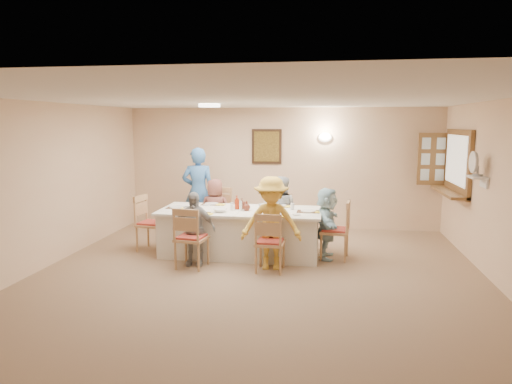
% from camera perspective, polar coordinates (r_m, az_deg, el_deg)
% --- Properties ---
extents(ground, '(7.00, 7.00, 0.00)m').
position_cam_1_polar(ground, '(6.44, -0.18, -11.19)').
color(ground, '#8C725A').
extents(room_walls, '(7.00, 7.00, 7.00)m').
position_cam_1_polar(room_walls, '(6.10, -0.19, 2.33)').
color(room_walls, beige).
rests_on(room_walls, ground).
extents(wall_picture, '(0.62, 0.05, 0.72)m').
position_cam_1_polar(wall_picture, '(9.54, 1.34, 5.71)').
color(wall_picture, black).
rests_on(wall_picture, room_walls).
extents(wall_sconce, '(0.26, 0.09, 0.18)m').
position_cam_1_polar(wall_sconce, '(9.43, 8.63, 6.80)').
color(wall_sconce, white).
rests_on(wall_sconce, room_walls).
extents(ceiling_light, '(0.36, 0.36, 0.05)m').
position_cam_1_polar(ceiling_light, '(7.74, -5.85, 10.70)').
color(ceiling_light, white).
rests_on(ceiling_light, room_walls).
extents(serving_hatch, '(0.06, 1.50, 1.15)m').
position_cam_1_polar(serving_hatch, '(8.71, 23.92, 3.38)').
color(serving_hatch, brown).
rests_on(serving_hatch, room_walls).
extents(hatch_sill, '(0.30, 1.50, 0.05)m').
position_cam_1_polar(hatch_sill, '(8.73, 22.96, -0.02)').
color(hatch_sill, brown).
rests_on(hatch_sill, room_walls).
extents(shutter_door, '(0.55, 0.04, 1.00)m').
position_cam_1_polar(shutter_door, '(9.38, 21.21, 3.86)').
color(shutter_door, brown).
rests_on(shutter_door, room_walls).
extents(fan_shelf, '(0.22, 0.36, 0.03)m').
position_cam_1_polar(fan_shelf, '(7.40, 25.93, 1.68)').
color(fan_shelf, white).
rests_on(fan_shelf, room_walls).
extents(desk_fan, '(0.30, 0.30, 0.28)m').
position_cam_1_polar(desk_fan, '(7.38, 25.79, 2.84)').
color(desk_fan, '#A5A5A8').
rests_on(desk_fan, fan_shelf).
extents(dining_table, '(2.67, 1.13, 0.76)m').
position_cam_1_polar(dining_table, '(7.65, -1.95, -5.02)').
color(dining_table, white).
rests_on(dining_table, ground).
extents(chair_back_left, '(0.55, 0.55, 1.00)m').
position_cam_1_polar(chair_back_left, '(8.51, -4.91, -2.84)').
color(chair_back_left, tan).
rests_on(chair_back_left, ground).
extents(chair_back_right, '(0.46, 0.46, 0.91)m').
position_cam_1_polar(chair_back_right, '(8.32, 3.16, -3.40)').
color(chair_back_right, tan).
rests_on(chair_back_right, ground).
extents(chair_front_left, '(0.51, 0.51, 0.95)m').
position_cam_1_polar(chair_front_left, '(7.01, -8.04, -5.57)').
color(chair_front_left, tan).
rests_on(chair_front_left, ground).
extents(chair_front_right, '(0.45, 0.45, 0.90)m').
position_cam_1_polar(chair_front_right, '(6.77, 1.78, -6.19)').
color(chair_front_right, tan).
rests_on(chair_front_right, ground).
extents(chair_left_end, '(0.52, 0.52, 0.97)m').
position_cam_1_polar(chair_left_end, '(8.05, -12.87, -3.78)').
color(chair_left_end, tan).
rests_on(chair_left_end, ground).
extents(chair_right_end, '(0.51, 0.51, 0.96)m').
position_cam_1_polar(chair_right_end, '(7.49, 9.81, -4.66)').
color(chair_right_end, tan).
rests_on(chair_right_end, ground).
extents(diner_back_left, '(0.59, 0.39, 1.19)m').
position_cam_1_polar(diner_back_left, '(8.38, -5.11, -2.36)').
color(diner_back_left, brown).
rests_on(diner_back_left, ground).
extents(diner_back_right, '(0.73, 0.62, 1.25)m').
position_cam_1_polar(diner_back_right, '(8.17, 3.09, -2.39)').
color(diner_back_right, '#B4BAC3').
rests_on(diner_back_right, ground).
extents(diner_front_left, '(0.68, 0.31, 1.15)m').
position_cam_1_polar(diner_front_left, '(7.10, -7.78, -4.55)').
color(diner_front_left, '#9D9D9D').
rests_on(diner_front_left, ground).
extents(diner_front_right, '(0.99, 0.67, 1.40)m').
position_cam_1_polar(diner_front_right, '(6.83, 1.92, -3.92)').
color(diner_front_right, yellow).
rests_on(diner_front_right, ground).
extents(diner_right_end, '(1.09, 0.38, 1.16)m').
position_cam_1_polar(diner_right_end, '(7.47, 8.83, -3.88)').
color(diner_right_end, silver).
rests_on(diner_right_end, ground).
extents(caregiver, '(0.75, 0.60, 1.73)m').
position_cam_1_polar(caregiver, '(8.90, -7.22, 0.01)').
color(caregiver, '#3D73B8').
rests_on(caregiver, ground).
extents(placemat_fl, '(0.35, 0.26, 0.01)m').
position_cam_1_polar(placemat_fl, '(7.30, -7.22, -2.66)').
color(placemat_fl, '#472B19').
rests_on(placemat_fl, dining_table).
extents(plate_fl, '(0.24, 0.24, 0.02)m').
position_cam_1_polar(plate_fl, '(7.30, -7.22, -2.58)').
color(plate_fl, white).
rests_on(plate_fl, dining_table).
extents(napkin_fl, '(0.13, 0.13, 0.01)m').
position_cam_1_polar(napkin_fl, '(7.21, -5.96, -2.73)').
color(napkin_fl, yellow).
rests_on(napkin_fl, dining_table).
extents(placemat_fr, '(0.35, 0.26, 0.01)m').
position_cam_1_polar(placemat_fr, '(7.07, 2.18, -2.97)').
color(placemat_fr, '#472B19').
rests_on(placemat_fr, dining_table).
extents(plate_fr, '(0.25, 0.25, 0.02)m').
position_cam_1_polar(plate_fr, '(7.06, 2.18, -2.90)').
color(plate_fr, white).
rests_on(plate_fr, dining_table).
extents(napkin_fr, '(0.15, 0.15, 0.01)m').
position_cam_1_polar(napkin_fr, '(7.00, 3.60, -3.04)').
color(napkin_fr, yellow).
rests_on(napkin_fr, dining_table).
extents(placemat_bl, '(0.34, 0.26, 0.01)m').
position_cam_1_polar(placemat_bl, '(8.10, -5.57, -1.52)').
color(placemat_bl, '#472B19').
rests_on(placemat_bl, dining_table).
extents(plate_bl, '(0.24, 0.24, 0.01)m').
position_cam_1_polar(plate_bl, '(8.10, -5.58, -1.45)').
color(plate_bl, white).
rests_on(plate_bl, dining_table).
extents(napkin_bl, '(0.15, 0.15, 0.01)m').
position_cam_1_polar(napkin_bl, '(8.01, -4.42, -1.57)').
color(napkin_bl, yellow).
rests_on(napkin_bl, dining_table).
extents(placemat_br, '(0.33, 0.25, 0.01)m').
position_cam_1_polar(placemat_br, '(7.89, 2.90, -1.76)').
color(placemat_br, '#472B19').
rests_on(placemat_br, dining_table).
extents(plate_br, '(0.26, 0.26, 0.02)m').
position_cam_1_polar(plate_br, '(7.88, 2.90, -1.69)').
color(plate_br, white).
rests_on(plate_br, dining_table).
extents(napkin_br, '(0.14, 0.14, 0.01)m').
position_cam_1_polar(napkin_br, '(7.82, 4.17, -1.81)').
color(napkin_br, yellow).
rests_on(napkin_br, dining_table).
extents(placemat_le, '(0.33, 0.24, 0.01)m').
position_cam_1_polar(placemat_le, '(7.84, -9.88, -1.94)').
color(placemat_le, '#472B19').
rests_on(placemat_le, dining_table).
extents(plate_le, '(0.25, 0.25, 0.02)m').
position_cam_1_polar(plate_le, '(7.84, -9.89, -1.87)').
color(plate_le, white).
rests_on(plate_le, dining_table).
extents(napkin_le, '(0.14, 0.14, 0.01)m').
position_cam_1_polar(napkin_le, '(7.74, -8.74, -2.00)').
color(napkin_le, yellow).
rests_on(napkin_le, dining_table).
extents(placemat_re, '(0.36, 0.27, 0.01)m').
position_cam_1_polar(placemat_re, '(7.44, 6.55, -2.44)').
color(placemat_re, '#472B19').
rests_on(placemat_re, dining_table).
extents(plate_re, '(0.24, 0.24, 0.02)m').
position_cam_1_polar(plate_re, '(7.44, 6.55, -2.37)').
color(plate_re, white).
rests_on(plate_re, dining_table).
extents(napkin_re, '(0.14, 0.14, 0.01)m').
position_cam_1_polar(napkin_re, '(7.38, 7.93, -2.50)').
color(napkin_re, yellow).
rests_on(napkin_re, dining_table).
extents(teacup_a, '(0.13, 0.13, 0.09)m').
position_cam_1_polar(teacup_a, '(7.49, -8.67, -2.09)').
color(teacup_a, white).
rests_on(teacup_a, dining_table).
extents(teacup_b, '(0.14, 0.14, 0.08)m').
position_cam_1_polar(teacup_b, '(7.98, 1.30, -1.37)').
color(teacup_b, white).
rests_on(teacup_b, dining_table).
extents(bowl_a, '(0.24, 0.24, 0.05)m').
position_cam_1_polar(bowl_a, '(7.38, -4.51, -2.30)').
color(bowl_a, white).
rests_on(bowl_a, dining_table).
extents(bowl_b, '(0.33, 0.33, 0.06)m').
position_cam_1_polar(bowl_b, '(7.74, 0.99, -1.75)').
color(bowl_b, white).
rests_on(bowl_b, dining_table).
extents(condiment_ketchup, '(0.14, 0.14, 0.23)m').
position_cam_1_polar(condiment_ketchup, '(7.60, -2.40, -1.30)').
color(condiment_ketchup, '#B02D0F').
rests_on(condiment_ketchup, dining_table).
extents(condiment_brown, '(0.14, 0.14, 0.18)m').
position_cam_1_polar(condiment_brown, '(7.62, -1.76, -1.46)').
color(condiment_brown, '#5D2618').
rests_on(condiment_brown, dining_table).
extents(condiment_malt, '(0.13, 0.13, 0.16)m').
position_cam_1_polar(condiment_malt, '(7.48, -1.18, -1.73)').
color(condiment_malt, '#5D2618').
rests_on(condiment_malt, dining_table).
extents(drinking_glass, '(0.07, 0.07, 0.10)m').
position_cam_1_polar(drinking_glass, '(7.63, -3.00, -1.71)').
color(drinking_glass, silver).
rests_on(drinking_glass, dining_table).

